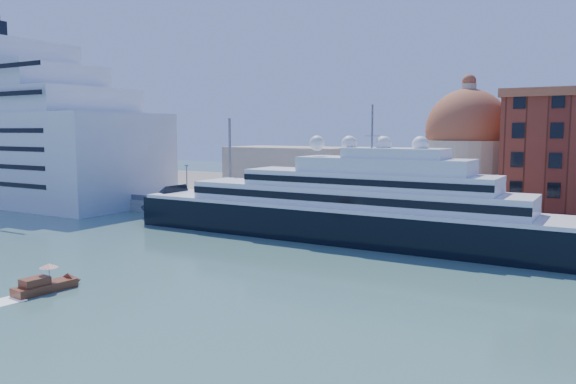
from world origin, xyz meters
The scene contains 9 objects.
ground centered at (0.00, 0.00, 0.00)m, with size 400.00×400.00×0.00m, color #375F57.
quay centered at (0.00, 34.00, 1.25)m, with size 180.00×10.00×2.50m, color gray.
land centered at (0.00, 75.00, 1.00)m, with size 260.00×72.00×2.00m, color slate.
quay_fence centered at (0.00, 29.50, 3.10)m, with size 180.00×0.10×1.20m, color slate.
superyacht centered at (7.08, 23.00, 4.45)m, with size 86.38×11.98×25.81m.
service_barge centered at (-54.70, 19.12, 0.76)m, with size 12.02×5.06×2.63m.
water_taxi centered at (-5.52, -21.72, 0.79)m, with size 2.95×7.09×3.28m.
church centered at (6.39, 57.72, 10.91)m, with size 66.00×18.00×25.50m.
lamp_posts centered at (-12.67, 32.27, 9.84)m, with size 120.80×2.40×18.00m.
Camera 1 is at (49.30, -60.45, 18.05)m, focal length 35.00 mm.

